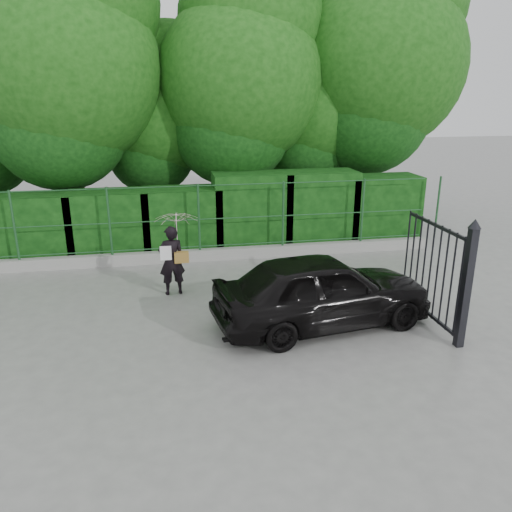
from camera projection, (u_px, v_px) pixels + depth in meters
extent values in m
plane|color=gray|center=(198.00, 337.00, 9.34)|extent=(80.00, 80.00, 0.00)
cube|color=#9E9E99|center=(185.00, 256.00, 13.49)|extent=(14.00, 0.25, 0.30)
cylinder|color=#1E4D26|center=(14.00, 226.00, 12.43)|extent=(0.06, 0.06, 1.80)
cylinder|color=#1E4D26|center=(109.00, 221.00, 12.83)|extent=(0.06, 0.06, 1.80)
cylinder|color=#1E4D26|center=(199.00, 218.00, 13.23)|extent=(0.06, 0.06, 1.80)
cylinder|color=#1E4D26|center=(283.00, 214.00, 13.64)|extent=(0.06, 0.06, 1.80)
cylinder|color=#1E4D26|center=(363.00, 210.00, 14.04)|extent=(0.06, 0.06, 1.80)
cylinder|color=#1E4D26|center=(438.00, 207.00, 14.44)|extent=(0.06, 0.06, 1.80)
cylinder|color=#1E4D26|center=(185.00, 247.00, 13.41)|extent=(13.60, 0.03, 0.03)
cylinder|color=#1E4D26|center=(184.00, 220.00, 13.18)|extent=(13.60, 0.03, 0.03)
cylinder|color=#1E4D26|center=(182.00, 186.00, 12.90)|extent=(13.60, 0.03, 0.03)
cube|color=black|center=(34.00, 227.00, 13.50)|extent=(2.20, 1.20, 1.79)
cube|color=black|center=(110.00, 223.00, 13.84)|extent=(2.20, 1.20, 1.81)
cube|color=black|center=(182.00, 220.00, 14.19)|extent=(2.20, 1.20, 1.82)
cube|color=black|center=(252.00, 211.00, 14.48)|extent=(2.20, 1.20, 2.19)
cube|color=black|center=(318.00, 208.00, 14.83)|extent=(2.20, 1.20, 2.19)
cube|color=black|center=(380.00, 208.00, 15.21)|extent=(2.20, 1.20, 1.99)
cylinder|color=black|center=(76.00, 167.00, 14.84)|extent=(0.36, 0.36, 4.50)
sphere|color=#14470F|center=(66.00, 70.00, 14.00)|extent=(5.40, 5.40, 5.40)
cylinder|color=black|center=(162.00, 178.00, 16.68)|extent=(0.36, 0.36, 3.25)
sphere|color=#14470F|center=(159.00, 118.00, 16.07)|extent=(3.90, 3.90, 3.90)
cylinder|color=black|center=(241.00, 166.00, 16.03)|extent=(0.36, 0.36, 4.25)
sphere|color=#14470F|center=(240.00, 82.00, 15.23)|extent=(5.10, 5.10, 5.10)
cylinder|color=black|center=(309.00, 172.00, 17.23)|extent=(0.36, 0.36, 3.50)
sphere|color=#14470F|center=(311.00, 109.00, 16.58)|extent=(4.20, 4.20, 4.20)
cylinder|color=black|center=(369.00, 154.00, 17.01)|extent=(0.36, 0.36, 4.75)
sphere|color=#14470F|center=(376.00, 64.00, 16.13)|extent=(5.70, 5.70, 5.70)
cube|color=black|center=(466.00, 289.00, 8.67)|extent=(0.14, 0.14, 2.20)
cone|color=black|center=(475.00, 224.00, 8.31)|extent=(0.22, 0.22, 0.16)
cube|color=black|center=(427.00, 312.00, 10.04)|extent=(0.05, 2.00, 0.06)
cube|color=black|center=(437.00, 226.00, 9.48)|extent=(0.05, 2.00, 0.06)
cylinder|color=black|center=(459.00, 288.00, 8.88)|extent=(0.04, 0.04, 1.90)
cylinder|color=black|center=(451.00, 283.00, 9.11)|extent=(0.04, 0.04, 1.90)
cylinder|color=black|center=(444.00, 278.00, 9.34)|extent=(0.04, 0.04, 1.90)
cylinder|color=black|center=(437.00, 273.00, 9.58)|extent=(0.04, 0.04, 1.90)
cylinder|color=black|center=(430.00, 269.00, 9.81)|extent=(0.04, 0.04, 1.90)
cylinder|color=black|center=(424.00, 265.00, 10.04)|extent=(0.04, 0.04, 1.90)
cylinder|color=black|center=(418.00, 261.00, 10.28)|extent=(0.04, 0.04, 1.90)
cylinder|color=black|center=(412.00, 257.00, 10.51)|extent=(0.04, 0.04, 1.90)
cylinder|color=black|center=(407.00, 254.00, 10.74)|extent=(0.04, 0.04, 1.90)
imported|color=black|center=(172.00, 260.00, 11.12)|extent=(0.63, 0.46, 1.59)
imported|color=#FACBDC|center=(177.00, 232.00, 10.99)|extent=(0.96, 0.98, 0.88)
cube|color=olive|center=(182.00, 257.00, 11.05)|extent=(0.32, 0.15, 0.24)
cube|color=white|center=(166.00, 253.00, 10.92)|extent=(0.25, 0.02, 0.32)
imported|color=black|center=(322.00, 290.00, 9.63)|extent=(4.46, 2.32, 1.45)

